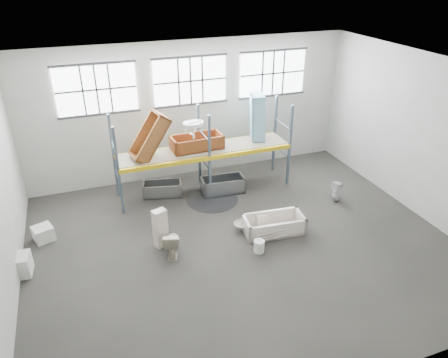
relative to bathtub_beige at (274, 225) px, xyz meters
name	(u,v)px	position (x,y,z in m)	size (l,w,h in m)	color
floor	(242,245)	(-1.14, -0.22, -0.32)	(12.00, 10.00, 0.10)	#45403A
ceiling	(246,71)	(-1.14, -0.22, 4.78)	(12.00, 10.00, 0.10)	silver
wall_back	(191,110)	(-1.14, 4.83, 2.23)	(12.00, 0.10, 5.00)	#B2B0A5
wall_front	(360,293)	(-1.14, -5.27, 2.23)	(12.00, 0.10, 5.00)	#A6A49A
wall_right	(424,137)	(4.91, -0.22, 2.23)	(0.10, 10.00, 5.00)	#9C9B90
window_left	(96,89)	(-4.34, 4.72, 3.33)	(2.60, 0.04, 1.60)	white
window_mid	(190,81)	(-1.14, 4.72, 3.33)	(2.60, 0.04, 1.60)	white
window_right	(273,73)	(2.06, 4.72, 3.33)	(2.60, 0.04, 1.60)	white
rack_upright_la	(118,172)	(-4.14, 2.68, 1.23)	(0.08, 0.08, 3.00)	slate
rack_upright_lb	(114,157)	(-4.14, 3.88, 1.23)	(0.08, 0.08, 3.00)	slate
rack_upright_ma	(210,158)	(-1.14, 2.68, 1.23)	(0.08, 0.08, 3.00)	slate
rack_upright_mb	(199,145)	(-1.14, 3.88, 1.23)	(0.08, 0.08, 3.00)	slate
rack_upright_ra	(290,146)	(1.86, 2.68, 1.23)	(0.08, 0.08, 3.00)	slate
rack_upright_rb	(275,134)	(1.86, 3.88, 1.23)	(0.08, 0.08, 3.00)	slate
rack_beam_front	(210,158)	(-1.14, 2.68, 1.23)	(6.00, 0.10, 0.14)	yellow
rack_beam_back	(199,145)	(-1.14, 3.88, 1.23)	(6.00, 0.10, 0.14)	yellow
shelf_deck	(204,149)	(-1.14, 3.28, 1.31)	(5.90, 1.10, 0.03)	gray
wet_patch	(212,200)	(-1.14, 2.48, -0.26)	(1.80, 1.80, 0.00)	black
bathtub_beige	(274,225)	(0.00, 0.00, 0.00)	(1.81, 0.85, 0.53)	beige
cistern_spare	(262,219)	(-0.23, 0.37, 0.01)	(0.39, 0.19, 0.37)	#F3E0CF
sink_in_tub	(241,226)	(-0.88, 0.43, -0.11)	(0.49, 0.49, 0.17)	beige
toilet_beige	(172,243)	(-3.15, -0.01, 0.13)	(0.44, 0.77, 0.79)	beige
cistern_tall	(160,228)	(-3.35, 0.50, 0.33)	(0.38, 0.25, 1.19)	beige
toilet_white	(337,191)	(2.86, 0.94, 0.10)	(0.33, 0.34, 0.74)	silver
steel_tub_left	(162,189)	(-2.67, 3.39, -0.02)	(1.33, 0.62, 0.49)	#9DA0A4
steel_tub_right	(223,185)	(-0.60, 2.88, 0.01)	(1.51, 0.70, 0.55)	#97999E
rust_tub_flat	(197,142)	(-1.36, 3.38, 1.55)	(1.75, 0.82, 0.49)	#915017
rust_tub_tilted	(150,137)	(-2.98, 3.25, 2.03)	(1.67, 0.78, 0.47)	#97572B
sink_on_shelf	(194,138)	(-1.53, 3.15, 1.83)	(0.69, 0.53, 0.61)	white
blue_tub_upright	(257,118)	(0.94, 3.49, 2.13)	(1.66, 0.78, 0.47)	#7DB6D6
bucket	(259,246)	(-0.82, -0.73, -0.09)	(0.31, 0.31, 0.36)	white
carton_near	(17,265)	(-7.17, 0.55, 0.02)	(0.67, 0.57, 0.57)	silver
carton_far	(43,233)	(-6.56, 1.97, -0.04)	(0.53, 0.53, 0.44)	silver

